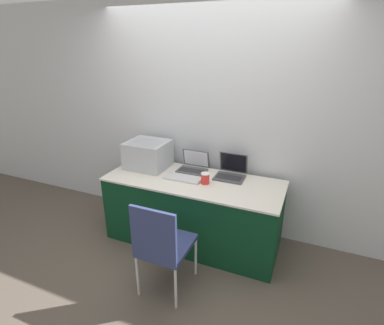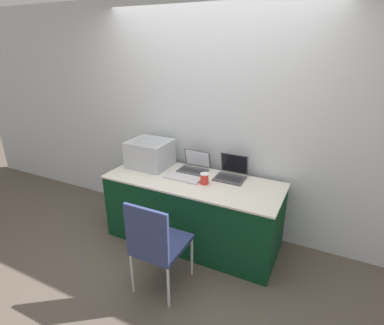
{
  "view_description": "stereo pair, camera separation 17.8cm",
  "coord_description": "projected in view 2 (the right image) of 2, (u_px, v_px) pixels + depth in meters",
  "views": [
    {
      "loc": [
        1.12,
        -2.31,
        2.1
      ],
      "look_at": [
        -0.03,
        0.4,
        0.94
      ],
      "focal_mm": 28.0,
      "sensor_mm": 36.0,
      "label": 1
    },
    {
      "loc": [
        1.28,
        -2.24,
        2.1
      ],
      "look_at": [
        -0.03,
        0.4,
        0.94
      ],
      "focal_mm": 28.0,
      "sensor_mm": 36.0,
      "label": 2
    }
  ],
  "objects": [
    {
      "name": "mouse",
      "position": [
        205.0,
        183.0,
        3.08
      ],
      "size": [
        0.06,
        0.04,
        0.04
      ],
      "color": "silver",
      "rests_on": "table"
    },
    {
      "name": "table",
      "position": [
        193.0,
        211.0,
        3.33
      ],
      "size": [
        1.9,
        0.74,
        0.76
      ],
      "color": "#0C381E",
      "rests_on": "ground_plane"
    },
    {
      "name": "chair",
      "position": [
        157.0,
        242.0,
        2.57
      ],
      "size": [
        0.41,
        0.48,
        0.92
      ],
      "color": "navy",
      "rests_on": "ground_plane"
    },
    {
      "name": "laptop_right",
      "position": [
        231.0,
        173.0,
        3.22
      ],
      "size": [
        0.31,
        0.29,
        0.25
      ],
      "color": "#4C4C51",
      "rests_on": "table"
    },
    {
      "name": "laptop_left",
      "position": [
        194.0,
        166.0,
        3.41
      ],
      "size": [
        0.32,
        0.26,
        0.22
      ],
      "color": "#4C4C51",
      "rests_on": "table"
    },
    {
      "name": "ground_plane",
      "position": [
        178.0,
        258.0,
        3.17
      ],
      "size": [
        14.0,
        14.0,
        0.0
      ],
      "primitive_type": "plane",
      "color": "brown"
    },
    {
      "name": "wall_back",
      "position": [
        211.0,
        121.0,
        3.37
      ],
      "size": [
        8.0,
        0.05,
        2.6
      ],
      "color": "silver",
      "rests_on": "ground_plane"
    },
    {
      "name": "printer",
      "position": [
        150.0,
        153.0,
        3.49
      ],
      "size": [
        0.46,
        0.41,
        0.31
      ],
      "color": "#B2B7BC",
      "rests_on": "table"
    },
    {
      "name": "coffee_cup",
      "position": [
        204.0,
        179.0,
        3.08
      ],
      "size": [
        0.09,
        0.09,
        0.12
      ],
      "color": "red",
      "rests_on": "table"
    },
    {
      "name": "external_keyboard",
      "position": [
        183.0,
        178.0,
        3.21
      ],
      "size": [
        0.4,
        0.18,
        0.02
      ],
      "color": "silver",
      "rests_on": "table"
    }
  ]
}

